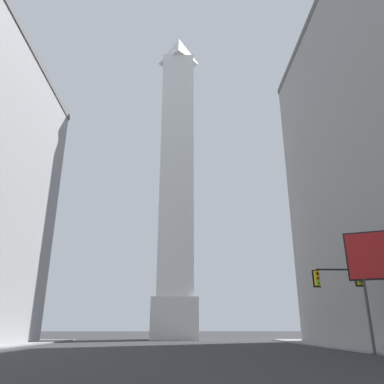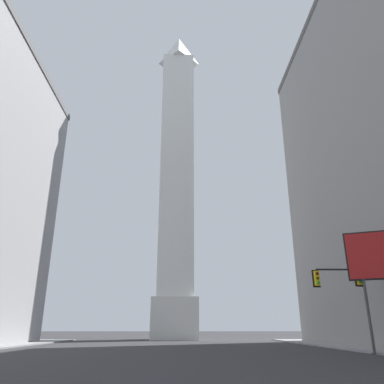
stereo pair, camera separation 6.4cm
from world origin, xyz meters
The scene contains 2 objects.
obelisk centered at (0.00, 60.46, 28.10)m, with size 7.40×7.40×59.19m.
traffic_light_mid_right centered at (13.54, 25.89, 4.62)m, with size 4.06×0.51×6.11m.
Camera 2 is at (0.90, -2.78, 1.82)m, focal length 35.00 mm.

